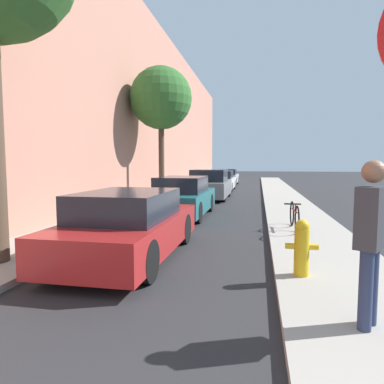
{
  "coord_description": "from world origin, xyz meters",
  "views": [
    {
      "loc": [
        1.62,
        1.38,
        1.83
      ],
      "look_at": [
        -0.23,
        10.79,
        1.0
      ],
      "focal_mm": 31.61,
      "sensor_mm": 36.0,
      "label": 1
    }
  ],
  "objects_px": {
    "parked_car_silver": "(227,177)",
    "street_tree_far": "(161,99)",
    "parked_car_white": "(220,181)",
    "parked_car_red": "(130,226)",
    "pedestrian": "(371,233)",
    "bicycle": "(294,216)",
    "parked_car_grey": "(210,185)",
    "parked_car_teal": "(183,197)",
    "fire_hydrant": "(302,247)"
  },
  "relations": [
    {
      "from": "parked_car_grey",
      "to": "parked_car_white",
      "type": "bearing_deg",
      "value": 90.8
    },
    {
      "from": "parked_car_grey",
      "to": "parked_car_red",
      "type": "bearing_deg",
      "value": -89.92
    },
    {
      "from": "pedestrian",
      "to": "parked_car_teal",
      "type": "bearing_deg",
      "value": -122.13
    },
    {
      "from": "parked_car_white",
      "to": "bicycle",
      "type": "distance_m",
      "value": 13.9
    },
    {
      "from": "parked_car_silver",
      "to": "street_tree_far",
      "type": "bearing_deg",
      "value": -96.45
    },
    {
      "from": "parked_car_teal",
      "to": "bicycle",
      "type": "height_order",
      "value": "parked_car_teal"
    },
    {
      "from": "parked_car_white",
      "to": "parked_car_silver",
      "type": "bearing_deg",
      "value": 90.68
    },
    {
      "from": "parked_car_red",
      "to": "bicycle",
      "type": "bearing_deg",
      "value": 41.3
    },
    {
      "from": "parked_car_red",
      "to": "parked_car_teal",
      "type": "bearing_deg",
      "value": 91.31
    },
    {
      "from": "parked_car_red",
      "to": "parked_car_grey",
      "type": "distance_m",
      "value": 10.99
    },
    {
      "from": "parked_car_white",
      "to": "pedestrian",
      "type": "xyz_separation_m",
      "value": [
        3.65,
        -18.77,
        0.49
      ]
    },
    {
      "from": "parked_car_grey",
      "to": "fire_hydrant",
      "type": "height_order",
      "value": "parked_car_grey"
    },
    {
      "from": "parked_car_silver",
      "to": "pedestrian",
      "type": "distance_m",
      "value": 24.9
    },
    {
      "from": "parked_car_grey",
      "to": "pedestrian",
      "type": "bearing_deg",
      "value": -75.03
    },
    {
      "from": "parked_car_silver",
      "to": "parked_car_grey",
      "type": "bearing_deg",
      "value": -89.26
    },
    {
      "from": "parked_car_white",
      "to": "parked_car_teal",
      "type": "bearing_deg",
      "value": -90.14
    },
    {
      "from": "parked_car_red",
      "to": "street_tree_far",
      "type": "relative_size",
      "value": 0.72
    },
    {
      "from": "parked_car_red",
      "to": "parked_car_teal",
      "type": "height_order",
      "value": "parked_car_teal"
    },
    {
      "from": "parked_car_grey",
      "to": "parked_car_silver",
      "type": "bearing_deg",
      "value": 90.74
    },
    {
      "from": "parked_car_grey",
      "to": "parked_car_white",
      "type": "height_order",
      "value": "parked_car_grey"
    },
    {
      "from": "street_tree_far",
      "to": "bicycle",
      "type": "bearing_deg",
      "value": -45.85
    },
    {
      "from": "parked_car_teal",
      "to": "fire_hydrant",
      "type": "relative_size",
      "value": 4.8
    },
    {
      "from": "parked_car_teal",
      "to": "bicycle",
      "type": "relative_size",
      "value": 2.52
    },
    {
      "from": "fire_hydrant",
      "to": "street_tree_far",
      "type": "bearing_deg",
      "value": 118.23
    },
    {
      "from": "parked_car_red",
      "to": "pedestrian",
      "type": "relative_size",
      "value": 2.4
    },
    {
      "from": "parked_car_white",
      "to": "pedestrian",
      "type": "distance_m",
      "value": 19.13
    },
    {
      "from": "fire_hydrant",
      "to": "pedestrian",
      "type": "bearing_deg",
      "value": -73.03
    },
    {
      "from": "pedestrian",
      "to": "parked_car_silver",
      "type": "bearing_deg",
      "value": -139.58
    },
    {
      "from": "parked_car_silver",
      "to": "fire_hydrant",
      "type": "xyz_separation_m",
      "value": [
        3.24,
        -23.06,
        -0.07
      ]
    },
    {
      "from": "parked_car_silver",
      "to": "bicycle",
      "type": "xyz_separation_m",
      "value": [
        3.51,
        -19.31,
        -0.17
      ]
    },
    {
      "from": "parked_car_silver",
      "to": "street_tree_far",
      "type": "distance_m",
      "value": 14.69
    },
    {
      "from": "parked_car_grey",
      "to": "street_tree_far",
      "type": "distance_m",
      "value": 5.09
    },
    {
      "from": "fire_hydrant",
      "to": "bicycle",
      "type": "relative_size",
      "value": 0.52
    },
    {
      "from": "fire_hydrant",
      "to": "parked_car_teal",
      "type": "bearing_deg",
      "value": 118.21
    },
    {
      "from": "parked_car_teal",
      "to": "pedestrian",
      "type": "height_order",
      "value": "pedestrian"
    },
    {
      "from": "bicycle",
      "to": "fire_hydrant",
      "type": "bearing_deg",
      "value": -95.79
    },
    {
      "from": "parked_car_teal",
      "to": "parked_car_grey",
      "type": "height_order",
      "value": "parked_car_grey"
    },
    {
      "from": "parked_car_teal",
      "to": "street_tree_far",
      "type": "xyz_separation_m",
      "value": [
        -1.63,
        3.03,
        3.93
      ]
    },
    {
      "from": "parked_car_grey",
      "to": "parked_car_teal",
      "type": "bearing_deg",
      "value": -91.01
    },
    {
      "from": "parked_car_silver",
      "to": "fire_hydrant",
      "type": "height_order",
      "value": "parked_car_silver"
    },
    {
      "from": "parked_car_grey",
      "to": "street_tree_far",
      "type": "bearing_deg",
      "value": -121.79
    },
    {
      "from": "parked_car_teal",
      "to": "parked_car_grey",
      "type": "distance_m",
      "value": 5.83
    },
    {
      "from": "parked_car_red",
      "to": "parked_car_teal",
      "type": "relative_size",
      "value": 1.01
    },
    {
      "from": "street_tree_far",
      "to": "parked_car_red",
      "type": "bearing_deg",
      "value": -77.95
    },
    {
      "from": "parked_car_grey",
      "to": "fire_hydrant",
      "type": "distance_m",
      "value": 12.19
    },
    {
      "from": "parked_car_white",
      "to": "pedestrian",
      "type": "height_order",
      "value": "pedestrian"
    },
    {
      "from": "fire_hydrant",
      "to": "pedestrian",
      "type": "height_order",
      "value": "pedestrian"
    },
    {
      "from": "parked_car_red",
      "to": "pedestrian",
      "type": "distance_m",
      "value": 4.3
    },
    {
      "from": "parked_car_silver",
      "to": "street_tree_far",
      "type": "relative_size",
      "value": 0.73
    },
    {
      "from": "fire_hydrant",
      "to": "parked_car_silver",
      "type": "bearing_deg",
      "value": 98.0
    }
  ]
}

